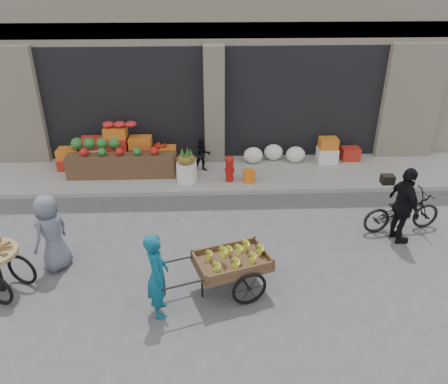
{
  "coord_description": "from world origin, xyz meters",
  "views": [
    {
      "loc": [
        -0.2,
        -6.58,
        5.15
      ],
      "look_at": [
        0.11,
        1.08,
        1.1
      ],
      "focal_mm": 35.0,
      "sensor_mm": 36.0,
      "label": 1
    }
  ],
  "objects_px": {
    "cyclist": "(404,206)",
    "orange_bucket": "(249,176)",
    "pineapple_bin": "(187,172)",
    "vendor_woman": "(157,275)",
    "vendor_grey": "(51,233)",
    "bicycle": "(402,211)",
    "banana_cart": "(230,260)",
    "fire_hydrant": "(230,167)",
    "seated_person": "(202,155)"
  },
  "relations": [
    {
      "from": "cyclist",
      "to": "orange_bucket",
      "type": "bearing_deg",
      "value": 39.43
    },
    {
      "from": "pineapple_bin",
      "to": "vendor_woman",
      "type": "xyz_separation_m",
      "value": [
        -0.28,
        -4.65,
        0.39
      ]
    },
    {
      "from": "vendor_grey",
      "to": "bicycle",
      "type": "distance_m",
      "value": 7.09
    },
    {
      "from": "pineapple_bin",
      "to": "vendor_grey",
      "type": "distance_m",
      "value": 4.1
    },
    {
      "from": "orange_bucket",
      "to": "banana_cart",
      "type": "relative_size",
      "value": 0.14
    },
    {
      "from": "pineapple_bin",
      "to": "orange_bucket",
      "type": "xyz_separation_m",
      "value": [
        1.6,
        -0.1,
        -0.1
      ]
    },
    {
      "from": "pineapple_bin",
      "to": "cyclist",
      "type": "distance_m",
      "value": 5.25
    },
    {
      "from": "vendor_woman",
      "to": "cyclist",
      "type": "relative_size",
      "value": 0.92
    },
    {
      "from": "fire_hydrant",
      "to": "vendor_woman",
      "type": "bearing_deg",
      "value": -106.76
    },
    {
      "from": "fire_hydrant",
      "to": "vendor_woman",
      "type": "height_order",
      "value": "vendor_woman"
    },
    {
      "from": "fire_hydrant",
      "to": "vendor_grey",
      "type": "relative_size",
      "value": 0.47
    },
    {
      "from": "pineapple_bin",
      "to": "vendor_grey",
      "type": "xyz_separation_m",
      "value": [
        -2.34,
        -3.34,
        0.39
      ]
    },
    {
      "from": "banana_cart",
      "to": "cyclist",
      "type": "xyz_separation_m",
      "value": [
        3.57,
        1.43,
        0.18
      ]
    },
    {
      "from": "fire_hydrant",
      "to": "vendor_woman",
      "type": "xyz_separation_m",
      "value": [
        -1.38,
        -4.6,
        0.25
      ]
    },
    {
      "from": "seated_person",
      "to": "vendor_grey",
      "type": "relative_size",
      "value": 0.61
    },
    {
      "from": "bicycle",
      "to": "banana_cart",
      "type": "bearing_deg",
      "value": 107.85
    },
    {
      "from": "banana_cart",
      "to": "vendor_grey",
      "type": "relative_size",
      "value": 1.49
    },
    {
      "from": "seated_person",
      "to": "vendor_woman",
      "type": "height_order",
      "value": "vendor_woman"
    },
    {
      "from": "orange_bucket",
      "to": "vendor_grey",
      "type": "bearing_deg",
      "value": -140.55
    },
    {
      "from": "pineapple_bin",
      "to": "vendor_woman",
      "type": "relative_size",
      "value": 0.34
    },
    {
      "from": "pineapple_bin",
      "to": "bicycle",
      "type": "height_order",
      "value": "bicycle"
    },
    {
      "from": "fire_hydrant",
      "to": "orange_bucket",
      "type": "distance_m",
      "value": 0.55
    },
    {
      "from": "banana_cart",
      "to": "vendor_grey",
      "type": "distance_m",
      "value": 3.33
    },
    {
      "from": "orange_bucket",
      "to": "seated_person",
      "type": "bearing_deg",
      "value": 149.74
    },
    {
      "from": "seated_person",
      "to": "banana_cart",
      "type": "relative_size",
      "value": 0.41
    },
    {
      "from": "orange_bucket",
      "to": "cyclist",
      "type": "height_order",
      "value": "cyclist"
    },
    {
      "from": "pineapple_bin",
      "to": "fire_hydrant",
      "type": "bearing_deg",
      "value": -2.6
    },
    {
      "from": "seated_person",
      "to": "vendor_grey",
      "type": "bearing_deg",
      "value": -134.82
    },
    {
      "from": "orange_bucket",
      "to": "seated_person",
      "type": "height_order",
      "value": "seated_person"
    },
    {
      "from": "pineapple_bin",
      "to": "orange_bucket",
      "type": "distance_m",
      "value": 1.61
    },
    {
      "from": "orange_bucket",
      "to": "bicycle",
      "type": "relative_size",
      "value": 0.19
    },
    {
      "from": "bicycle",
      "to": "cyclist",
      "type": "height_order",
      "value": "cyclist"
    },
    {
      "from": "fire_hydrant",
      "to": "seated_person",
      "type": "bearing_deg",
      "value": 137.12
    },
    {
      "from": "fire_hydrant",
      "to": "banana_cart",
      "type": "distance_m",
      "value": 4.12
    },
    {
      "from": "fire_hydrant",
      "to": "banana_cart",
      "type": "xyz_separation_m",
      "value": [
        -0.21,
        -4.11,
        0.14
      ]
    },
    {
      "from": "pineapple_bin",
      "to": "vendor_woman",
      "type": "distance_m",
      "value": 4.67
    },
    {
      "from": "seated_person",
      "to": "cyclist",
      "type": "relative_size",
      "value": 0.57
    },
    {
      "from": "vendor_grey",
      "to": "banana_cart",
      "type": "bearing_deg",
      "value": 104.4
    },
    {
      "from": "pineapple_bin",
      "to": "cyclist",
      "type": "relative_size",
      "value": 0.32
    },
    {
      "from": "fire_hydrant",
      "to": "orange_bucket",
      "type": "relative_size",
      "value": 2.22
    },
    {
      "from": "fire_hydrant",
      "to": "seated_person",
      "type": "xyz_separation_m",
      "value": [
        -0.7,
        0.65,
        0.08
      ]
    },
    {
      "from": "vendor_grey",
      "to": "bicycle",
      "type": "xyz_separation_m",
      "value": [
        7.01,
        1.02,
        -0.31
      ]
    },
    {
      "from": "pineapple_bin",
      "to": "bicycle",
      "type": "bearing_deg",
      "value": -26.54
    },
    {
      "from": "seated_person",
      "to": "banana_cart",
      "type": "bearing_deg",
      "value": -94.14
    },
    {
      "from": "orange_bucket",
      "to": "bicycle",
      "type": "height_order",
      "value": "bicycle"
    },
    {
      "from": "bicycle",
      "to": "cyclist",
      "type": "relative_size",
      "value": 1.05
    },
    {
      "from": "fire_hydrant",
      "to": "banana_cart",
      "type": "relative_size",
      "value": 0.31
    },
    {
      "from": "fire_hydrant",
      "to": "vendor_grey",
      "type": "bearing_deg",
      "value": -136.26
    },
    {
      "from": "seated_person",
      "to": "bicycle",
      "type": "height_order",
      "value": "seated_person"
    },
    {
      "from": "orange_bucket",
      "to": "vendor_grey",
      "type": "xyz_separation_m",
      "value": [
        -3.94,
        -3.24,
        0.49
      ]
    }
  ]
}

